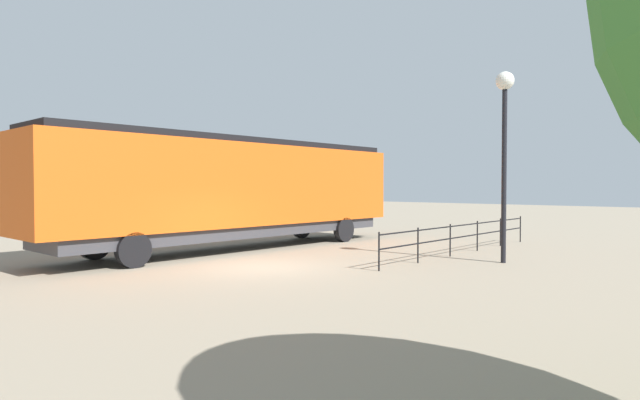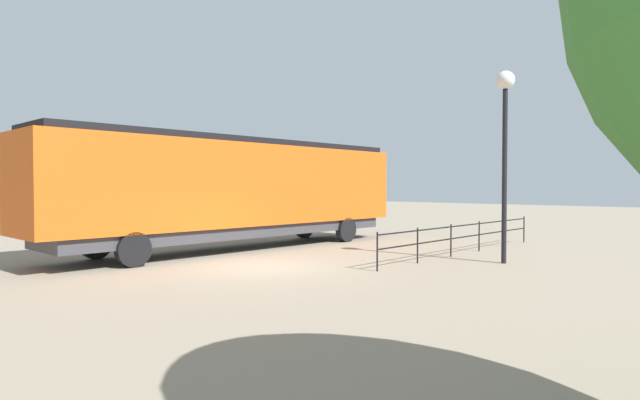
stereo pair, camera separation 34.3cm
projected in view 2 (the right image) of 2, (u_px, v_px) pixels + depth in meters
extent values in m
plane|color=gray|center=(262.00, 267.00, 16.16)|extent=(120.00, 120.00, 0.00)
cube|color=#D15114|center=(237.00, 185.00, 20.67)|extent=(2.97, 15.87, 3.13)
cube|color=black|center=(347.00, 195.00, 25.58)|extent=(2.85, 2.41, 2.19)
cube|color=black|center=(237.00, 142.00, 20.62)|extent=(2.67, 15.23, 0.24)
cube|color=#38383D|center=(238.00, 230.00, 20.71)|extent=(2.67, 14.60, 0.45)
cylinder|color=black|center=(304.00, 226.00, 25.33)|extent=(0.30, 1.10, 1.10)
cylinder|color=black|center=(346.00, 230.00, 23.51)|extent=(0.30, 1.10, 1.10)
cylinder|color=black|center=(96.00, 243.00, 17.93)|extent=(0.30, 1.10, 1.10)
cylinder|color=black|center=(133.00, 250.00, 16.10)|extent=(0.30, 1.10, 1.10)
cylinder|color=black|center=(505.00, 175.00, 16.88)|extent=(0.16, 0.16, 5.75)
sphere|color=silver|center=(505.00, 80.00, 16.80)|extent=(0.59, 0.59, 0.59)
cube|color=black|center=(466.00, 225.00, 19.29)|extent=(0.04, 10.84, 0.04)
cube|color=black|center=(466.00, 237.00, 19.31)|extent=(0.04, 10.84, 0.04)
cylinder|color=black|center=(377.00, 252.00, 15.36)|extent=(0.05, 0.05, 1.16)
cylinder|color=black|center=(418.00, 246.00, 16.94)|extent=(0.05, 0.05, 1.16)
cylinder|color=black|center=(451.00, 240.00, 18.52)|extent=(0.05, 0.05, 1.16)
cylinder|color=black|center=(479.00, 236.00, 20.10)|extent=(0.05, 0.05, 1.16)
cylinder|color=black|center=(503.00, 233.00, 21.68)|extent=(0.05, 0.05, 1.16)
cylinder|color=black|center=(524.00, 229.00, 23.26)|extent=(0.05, 0.05, 1.16)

